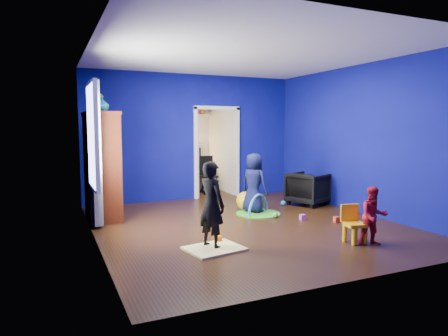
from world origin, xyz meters
name	(u,v)px	position (x,y,z in m)	size (l,w,h in m)	color
floor	(246,225)	(0.00, 0.00, 0.00)	(5.00, 5.50, 0.01)	black
ceiling	(247,54)	(0.00, 0.00, 2.90)	(5.00, 5.50, 0.01)	white
wall_back	(193,137)	(0.00, 2.75, 1.45)	(5.00, 0.02, 2.90)	#090C69
wall_front	(363,150)	(0.00, -2.75, 1.45)	(5.00, 0.02, 2.90)	#090C69
wall_left	(93,144)	(-2.50, 0.00, 1.45)	(0.02, 5.50, 2.90)	#090C69
wall_right	(360,139)	(2.50, 0.00, 1.45)	(0.02, 5.50, 2.90)	#090C69
alcove	(203,144)	(0.60, 3.62, 1.25)	(1.00, 1.75, 2.50)	silver
armchair	(308,189)	(2.06, 1.07, 0.35)	(0.75, 0.77, 0.70)	black
child_black	(211,205)	(-1.05, -0.99, 0.61)	(0.45, 0.29, 1.22)	black
child_navy	(254,183)	(0.58, 0.81, 0.59)	(0.58, 0.38, 1.18)	#10133A
toddler_red	(373,216)	(1.13, -1.80, 0.42)	(0.41, 0.32, 0.85)	red
vase	(102,104)	(-2.21, 1.19, 2.08)	(0.23, 0.23, 0.24)	#0C5663
potted_plant	(98,102)	(-2.21, 1.71, 2.15)	(0.21, 0.21, 0.38)	#328937
tv_armoire	(102,166)	(-2.21, 1.49, 0.98)	(0.58, 1.14, 1.96)	#40190A
crt_tv	(104,164)	(-2.17, 1.49, 1.02)	(0.46, 0.70, 0.54)	silver
yellow_blanket	(214,249)	(-1.05, -1.09, 0.01)	(0.75, 0.60, 0.03)	#F2E07A
hopper_ball	(246,201)	(0.53, 1.06, 0.19)	(0.39, 0.39, 0.39)	yellow
kid_chair	(355,226)	(0.98, -1.60, 0.25)	(0.28, 0.28, 0.50)	yellow
play_mat	(258,214)	(0.59, 0.64, 0.01)	(0.86, 0.86, 0.02)	green
toy_arch	(258,213)	(0.59, 0.64, 0.02)	(0.77, 0.77, 0.05)	#3F8CD8
window_left	(91,136)	(-2.48, 0.35, 1.55)	(0.03, 0.95, 1.55)	white
curtain	(96,153)	(-2.37, 0.90, 1.25)	(0.14, 0.42, 2.40)	slate
doorway	(217,154)	(0.60, 2.75, 1.05)	(1.16, 0.10, 2.10)	white
study_desk	(195,175)	(0.60, 4.26, 0.38)	(0.88, 0.44, 0.75)	#3D140A
desk_monitor	(194,154)	(0.60, 4.38, 0.95)	(0.40, 0.05, 0.32)	black
desk_lamp	(185,155)	(0.32, 4.32, 0.93)	(0.14, 0.14, 0.14)	#FFD88C
folding_chair	(208,176)	(0.60, 3.30, 0.46)	(0.40, 0.40, 0.92)	black
book_shelf	(194,115)	(0.60, 4.37, 2.02)	(0.88, 0.24, 0.04)	white
toy_0	(337,220)	(1.56, -0.50, 0.05)	(0.10, 0.08, 0.10)	red
toy_1	(283,203)	(1.51, 1.20, 0.06)	(0.11, 0.11, 0.11)	#2990EA
toy_2	(218,239)	(-0.87, -0.80, 0.05)	(0.10, 0.08, 0.10)	orange
toy_3	(275,215)	(0.73, 0.24, 0.06)	(0.11, 0.11, 0.11)	green
toy_4	(303,217)	(1.11, -0.11, 0.05)	(0.10, 0.08, 0.10)	#C349B1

